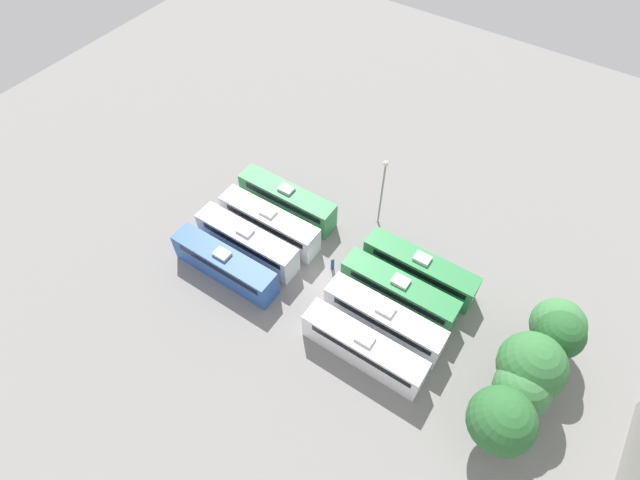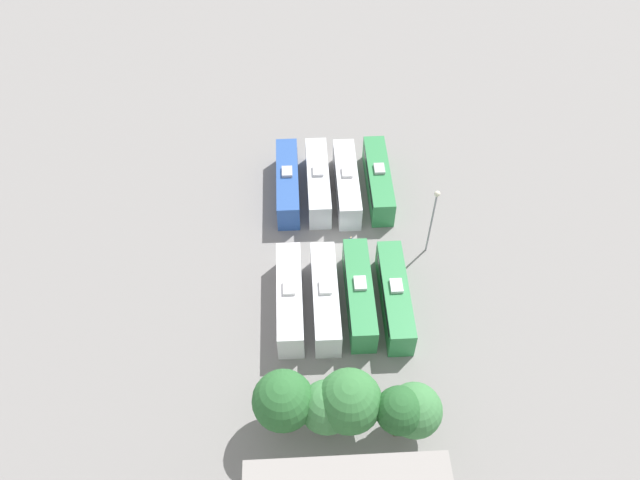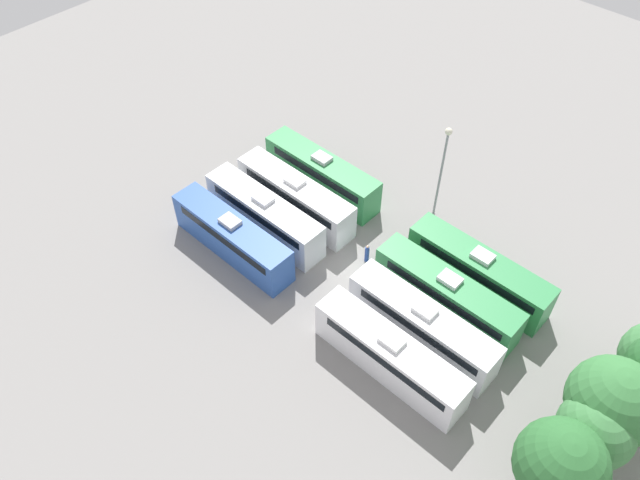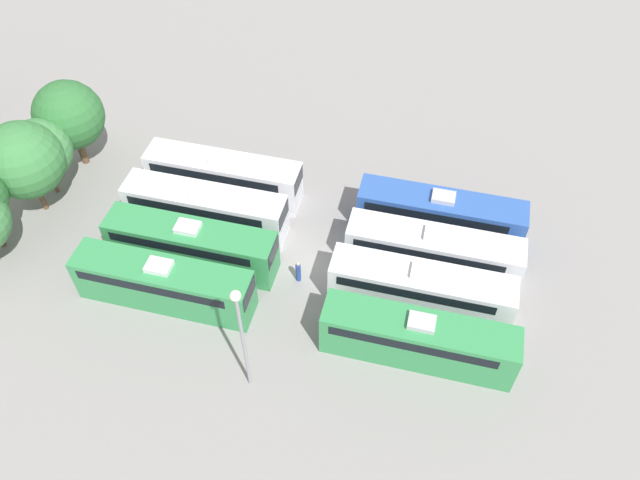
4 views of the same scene
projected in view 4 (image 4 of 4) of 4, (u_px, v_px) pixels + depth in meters
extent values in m
plane|color=gray|center=(310.00, 264.00, 43.54)|extent=(110.01, 110.01, 0.00)
cube|color=#338C4C|center=(418.00, 340.00, 37.53)|extent=(2.50, 11.70, 3.39)
cube|color=black|center=(415.00, 330.00, 36.84)|extent=(2.54, 9.94, 0.75)
cube|color=black|center=(521.00, 352.00, 35.88)|extent=(2.20, 0.08, 1.19)
cube|color=#B2B2B7|center=(422.00, 322.00, 36.12)|extent=(1.20, 1.60, 0.35)
cube|color=silver|center=(420.00, 290.00, 39.97)|extent=(2.50, 11.70, 3.39)
cube|color=black|center=(418.00, 280.00, 39.28)|extent=(2.54, 9.94, 0.75)
cube|color=black|center=(517.00, 299.00, 38.32)|extent=(2.20, 0.08, 1.19)
cube|color=white|center=(424.00, 272.00, 38.56)|extent=(1.20, 1.60, 0.35)
cube|color=silver|center=(433.00, 253.00, 42.03)|extent=(2.50, 11.70, 3.39)
cube|color=black|center=(430.00, 242.00, 41.34)|extent=(2.54, 9.94, 0.75)
cube|color=black|center=(525.00, 260.00, 40.38)|extent=(2.20, 0.08, 1.19)
cube|color=silver|center=(437.00, 234.00, 40.62)|extent=(1.20, 1.60, 0.35)
cube|color=#2D56A8|center=(440.00, 216.00, 44.28)|extent=(2.50, 11.70, 3.39)
cube|color=black|center=(438.00, 206.00, 43.60)|extent=(2.54, 9.94, 0.75)
cube|color=black|center=(527.00, 221.00, 42.63)|extent=(2.20, 0.08, 1.19)
cube|color=#B2B2B7|center=(444.00, 197.00, 42.87)|extent=(1.20, 1.60, 0.35)
cube|color=#338C4C|center=(164.00, 284.00, 40.27)|extent=(2.50, 11.70, 3.39)
cube|color=black|center=(157.00, 274.00, 39.59)|extent=(2.54, 9.94, 0.75)
cube|color=black|center=(249.00, 293.00, 38.62)|extent=(2.20, 0.08, 1.19)
cube|color=silver|center=(159.00, 266.00, 38.86)|extent=(1.20, 1.60, 0.35)
cube|color=#338C4C|center=(192.00, 246.00, 42.43)|extent=(2.50, 11.70, 3.39)
cube|color=black|center=(186.00, 236.00, 41.75)|extent=(2.54, 9.94, 0.75)
cube|color=black|center=(273.00, 253.00, 40.78)|extent=(2.20, 0.08, 1.19)
cube|color=silver|center=(188.00, 227.00, 41.02)|extent=(1.20, 1.60, 0.35)
cube|color=silver|center=(206.00, 210.00, 44.67)|extent=(2.50, 11.70, 3.39)
cube|color=black|center=(200.00, 199.00, 43.99)|extent=(2.54, 9.94, 0.75)
cube|color=black|center=(283.00, 215.00, 43.02)|extent=(2.20, 0.08, 1.19)
cube|color=white|center=(202.00, 191.00, 43.26)|extent=(1.20, 1.60, 0.35)
cube|color=white|center=(224.00, 177.00, 46.92)|extent=(2.50, 11.70, 3.39)
cube|color=black|center=(219.00, 167.00, 46.24)|extent=(2.54, 9.94, 0.75)
cube|color=black|center=(298.00, 181.00, 45.27)|extent=(2.20, 0.08, 1.19)
cube|color=white|center=(221.00, 158.00, 45.51)|extent=(1.20, 1.60, 0.35)
cylinder|color=navy|center=(298.00, 272.00, 42.09)|extent=(0.36, 0.36, 1.54)
sphere|color=tan|center=(298.00, 264.00, 41.42)|extent=(0.24, 0.24, 0.24)
cylinder|color=gray|center=(244.00, 344.00, 34.27)|extent=(0.20, 0.20, 8.66)
sphere|color=#EAE5C6|center=(235.00, 296.00, 30.88)|extent=(0.60, 0.60, 0.60)
cylinder|color=brown|center=(40.00, 194.00, 46.07)|extent=(0.39, 0.39, 2.87)
sphere|color=#387A3D|center=(24.00, 160.00, 43.52)|extent=(5.55, 5.55, 5.55)
cylinder|color=brown|center=(53.00, 179.00, 47.42)|extent=(0.31, 0.31, 2.50)
sphere|color=#428447|center=(40.00, 150.00, 45.26)|extent=(4.62, 4.62, 4.62)
cylinder|color=brown|center=(81.00, 148.00, 49.54)|extent=(0.58, 0.58, 2.82)
sphere|color=#2D6B33|center=(69.00, 115.00, 47.08)|extent=(5.28, 5.28, 5.28)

